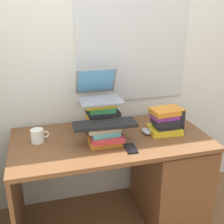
{
  "coord_description": "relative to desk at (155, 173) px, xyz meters",
  "views": [
    {
      "loc": [
        -0.47,
        -1.73,
        1.6
      ],
      "look_at": [
        0.02,
        0.04,
        0.91
      ],
      "focal_mm": 44.82,
      "sensor_mm": 36.0,
      "label": 1
    }
  ],
  "objects": [
    {
      "name": "mug",
      "position": [
        -0.85,
        0.1,
        0.38
      ],
      "size": [
        0.12,
        0.09,
        0.09
      ],
      "color": "white",
      "rests_on": "desk"
    },
    {
      "name": "water_bottle",
      "position": [
        0.17,
        -0.02,
        0.42
      ],
      "size": [
        0.06,
        0.06,
        0.18
      ],
      "primitive_type": "cylinder",
      "color": "black",
      "rests_on": "desk"
    },
    {
      "name": "ground_plane",
      "position": [
        -0.35,
        0.03,
        -0.4
      ],
      "size": [
        6.0,
        6.0,
        0.0
      ],
      "primitive_type": "plane",
      "color": "brown"
    },
    {
      "name": "wall_back",
      "position": [
        -0.35,
        0.43,
        0.9
      ],
      "size": [
        6.0,
        0.06,
        2.6
      ],
      "color": "silver",
      "rests_on": "ground"
    },
    {
      "name": "book_stack_side",
      "position": [
        0.06,
        0.01,
        0.42
      ],
      "size": [
        0.25,
        0.19,
        0.18
      ],
      "color": "yellow",
      "rests_on": "desk"
    },
    {
      "name": "computer_mouse",
      "position": [
        -0.08,
        0.03,
        0.35
      ],
      "size": [
        0.06,
        0.1,
        0.04
      ],
      "primitive_type": "ellipsoid",
      "color": "#A5A8AD",
      "rests_on": "desk"
    },
    {
      "name": "laptop",
      "position": [
        -0.39,
        0.2,
        0.62
      ],
      "size": [
        0.3,
        0.31,
        0.21
      ],
      "color": "gray",
      "rests_on": "book_stack_tall"
    },
    {
      "name": "desk",
      "position": [
        0.0,
        0.0,
        0.0
      ],
      "size": [
        1.38,
        0.71,
        0.73
      ],
      "color": "brown",
      "rests_on": "ground"
    },
    {
      "name": "book_stack_keyboard_riser",
      "position": [
        -0.41,
        -0.06,
        0.4
      ],
      "size": [
        0.24,
        0.19,
        0.13
      ],
      "color": "orange",
      "rests_on": "desk"
    },
    {
      "name": "book_stack_tall",
      "position": [
        -0.4,
        0.14,
        0.46
      ],
      "size": [
        0.25,
        0.2,
        0.24
      ],
      "color": "yellow",
      "rests_on": "desk"
    },
    {
      "name": "cell_phone",
      "position": [
        -0.27,
        -0.17,
        0.34
      ],
      "size": [
        0.08,
        0.14,
        0.01
      ],
      "primitive_type": "cube",
      "rotation": [
        0.0,
        0.0,
        -0.08
      ],
      "color": "black",
      "rests_on": "desk"
    },
    {
      "name": "keyboard",
      "position": [
        -0.41,
        -0.06,
        0.48
      ],
      "size": [
        0.43,
        0.16,
        0.02
      ],
      "primitive_type": "cube",
      "rotation": [
        0.0,
        0.0,
        -0.06
      ],
      "color": "black",
      "rests_on": "book_stack_keyboard_riser"
    }
  ]
}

